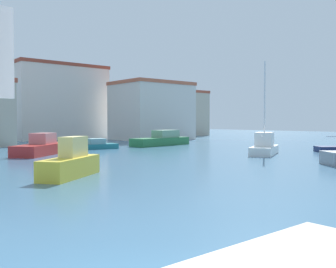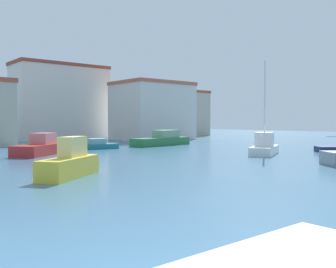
% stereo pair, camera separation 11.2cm
% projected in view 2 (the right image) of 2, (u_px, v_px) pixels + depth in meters
% --- Properties ---
extents(water, '(160.00, 160.00, 0.00)m').
position_uv_depth(water, '(143.00, 156.00, 30.54)').
color(water, '#38607F').
rests_on(water, ground).
extents(sailboat_white_far_left, '(5.27, 3.86, 7.83)m').
position_uv_depth(sailboat_white_far_left, '(264.00, 146.00, 32.21)').
color(sailboat_white_far_left, white).
rests_on(sailboat_white_far_left, water).
extents(motorboat_green_distant_east, '(8.27, 3.45, 1.76)m').
position_uv_depth(motorboat_green_distant_east, '(162.00, 140.00, 44.54)').
color(motorboat_green_distant_east, '#28703D').
rests_on(motorboat_green_distant_east, water).
extents(motorboat_red_behind_lamppost, '(6.51, 6.15, 1.81)m').
position_uv_depth(motorboat_red_behind_lamppost, '(42.00, 147.00, 32.38)').
color(motorboat_red_behind_lamppost, '#B22823').
rests_on(motorboat_red_behind_lamppost, water).
extents(motorboat_teal_center_channel, '(5.94, 2.87, 1.05)m').
position_uv_depth(motorboat_teal_center_channel, '(90.00, 146.00, 38.64)').
color(motorboat_teal_center_channel, '#1E707A').
rests_on(motorboat_teal_center_channel, water).
extents(motorboat_yellow_outer_mooring, '(4.22, 3.60, 2.03)m').
position_uv_depth(motorboat_yellow_outer_mooring, '(70.00, 163.00, 19.26)').
color(motorboat_yellow_outer_mooring, gold).
rests_on(motorboat_yellow_outer_mooring, water).
extents(warehouse_block, '(14.20, 6.67, 11.56)m').
position_uv_depth(warehouse_block, '(61.00, 102.00, 59.63)').
color(warehouse_block, beige).
rests_on(warehouse_block, ground).
extents(harbor_office, '(10.80, 8.72, 8.75)m').
position_uv_depth(harbor_office, '(152.00, 111.00, 58.84)').
color(harbor_office, beige).
rests_on(harbor_office, ground).
extents(yacht_club, '(10.73, 6.52, 8.74)m').
position_uv_depth(yacht_club, '(180.00, 113.00, 74.43)').
color(yacht_club, '#B2A893').
rests_on(yacht_club, ground).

